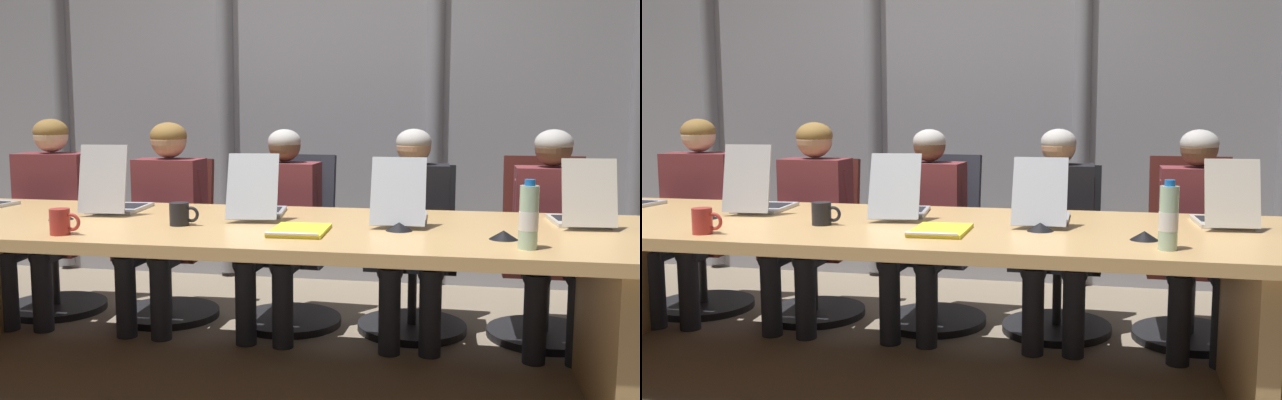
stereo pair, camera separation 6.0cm
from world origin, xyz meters
The scene contains 24 objects.
ground_plane centered at (0.00, 0.00, 0.00)m, with size 10.80×10.80×0.00m, color #7F705B.
conference_table centered at (0.00, 0.00, 0.58)m, with size 3.56×1.11×0.72m.
curtain_backdrop centered at (0.00, 2.01, 1.46)m, with size 5.40×0.16×2.91m.
laptop_left_mid centered at (-0.68, 0.20, 0.79)m, with size 0.25×0.42×0.33m.
laptop_center centered at (0.03, 0.20, 0.78)m, with size 0.29×0.48×0.30m.
laptop_right_mid centered at (0.69, 0.15, 0.78)m, with size 0.24×0.45×0.29m.
laptop_right_end centered at (1.46, 0.21, 0.78)m, with size 0.24×0.39×0.29m.
office_chair_left_end centered at (-1.45, 0.94, 0.34)m, with size 0.60×0.60×0.92m.
office_chair_left_mid centered at (-0.73, 0.94, 0.34)m, with size 0.60×0.60×0.92m.
office_chair_center centered at (0.01, 0.95, 0.35)m, with size 0.60×0.60×0.95m.
office_chair_right_mid centered at (0.71, 0.94, 0.34)m, with size 0.60×0.60×0.90m.
office_chair_right_end centered at (1.41, 0.95, 0.36)m, with size 0.60×0.60×0.96m.
person_left_end centered at (-1.41, 0.79, 0.66)m, with size 0.44×0.57×1.16m.
person_left_mid centered at (-0.69, 0.79, 0.65)m, with size 0.39×0.55×1.14m.
person_center centered at (-0.01, 0.78, 0.62)m, with size 0.40×0.56×1.11m.
person_right_mid centered at (0.71, 0.78, 0.63)m, with size 0.41×0.56×1.11m.
person_right_end centered at (1.42, 0.78, 0.63)m, with size 0.38×0.55×1.11m.
water_bottle_primary centered at (1.19, -0.36, 0.84)m, with size 0.07×0.07×0.25m.
coffee_mug_near centered at (-0.23, -0.11, 0.77)m, with size 0.13×0.08×0.10m.
coffee_mug_far centered at (-0.61, -0.42, 0.78)m, with size 0.13×0.08×0.10m.
conference_mic_left_side centered at (1.11, -0.19, 0.74)m, with size 0.11×0.11×0.04m, color black.
conference_mic_middle centered at (-0.82, -0.06, 0.74)m, with size 0.11×0.11×0.04m, color black.
conference_mic_right_side centered at (0.71, -0.07, 0.74)m, with size 0.11×0.11×0.04m, color black.
spiral_notepad centered at (0.31, -0.19, 0.73)m, with size 0.23×0.31×0.03m.
Camera 2 is at (0.99, -2.97, 1.23)m, focal length 40.30 mm.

